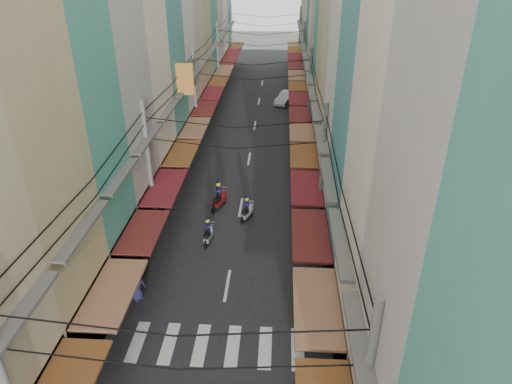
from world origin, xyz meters
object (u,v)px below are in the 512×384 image
at_px(market_umbrella, 381,293).
at_px(traffic_sign, 325,269).
at_px(white_car, 286,104).
at_px(bicycle, 377,296).

height_order(market_umbrella, traffic_sign, traffic_sign).
height_order(white_car, bicycle, white_car).
xyz_separation_m(white_car, bicycle, (4.42, -31.66, 0.00)).
bearing_deg(traffic_sign, bicycle, 7.96).
height_order(bicycle, market_umbrella, market_umbrella).
distance_m(market_umbrella, traffic_sign, 2.98).
bearing_deg(market_umbrella, bicycle, 77.82).
xyz_separation_m(market_umbrella, traffic_sign, (-2.21, 1.97, -0.31)).
bearing_deg(white_car, traffic_sign, -63.66).
bearing_deg(bicycle, traffic_sign, 75.84).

